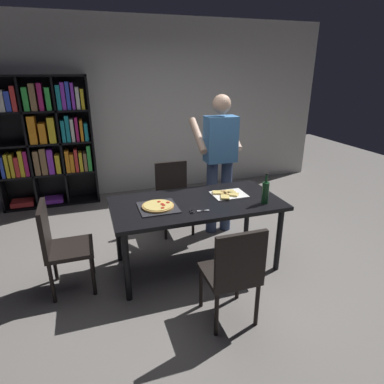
# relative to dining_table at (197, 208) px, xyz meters

# --- Properties ---
(ground_plane) EXTENTS (12.00, 12.00, 0.00)m
(ground_plane) POSITION_rel_dining_table_xyz_m (0.00, 0.00, -0.68)
(ground_plane) COLOR gray
(back_wall) EXTENTS (6.40, 0.10, 2.80)m
(back_wall) POSITION_rel_dining_table_xyz_m (0.00, 2.60, 0.72)
(back_wall) COLOR silver
(back_wall) RESTS_ON ground_plane
(dining_table) EXTENTS (1.73, 0.87, 0.75)m
(dining_table) POSITION_rel_dining_table_xyz_m (0.00, 0.00, 0.00)
(dining_table) COLOR black
(dining_table) RESTS_ON ground_plane
(chair_near_camera) EXTENTS (0.42, 0.42, 0.90)m
(chair_near_camera) POSITION_rel_dining_table_xyz_m (-0.00, -0.92, -0.16)
(chair_near_camera) COLOR black
(chair_near_camera) RESTS_ON ground_plane
(chair_far_side) EXTENTS (0.42, 0.42, 0.90)m
(chair_far_side) POSITION_rel_dining_table_xyz_m (0.00, 0.92, -0.16)
(chair_far_side) COLOR black
(chair_far_side) RESTS_ON ground_plane
(chair_left_end) EXTENTS (0.42, 0.42, 0.90)m
(chair_left_end) POSITION_rel_dining_table_xyz_m (-1.35, 0.00, -0.16)
(chair_left_end) COLOR black
(chair_left_end) RESTS_ON ground_plane
(bookshelf) EXTENTS (1.40, 0.35, 1.95)m
(bookshelf) POSITION_rel_dining_table_xyz_m (-1.58, 2.37, 0.35)
(bookshelf) COLOR black
(bookshelf) RESTS_ON ground_plane
(person_serving_pizza) EXTENTS (0.55, 0.54, 1.75)m
(person_serving_pizza) POSITION_rel_dining_table_xyz_m (0.54, 0.70, 0.32)
(person_serving_pizza) COLOR #38476B
(person_serving_pizza) RESTS_ON ground_plane
(pepperoni_pizza_on_tray) EXTENTS (0.37, 0.37, 0.04)m
(pepperoni_pizza_on_tray) POSITION_rel_dining_table_xyz_m (-0.41, -0.04, 0.09)
(pepperoni_pizza_on_tray) COLOR #2D2D33
(pepperoni_pizza_on_tray) RESTS_ON dining_table
(pizza_slices_on_towel) EXTENTS (0.36, 0.30, 0.03)m
(pizza_slices_on_towel) POSITION_rel_dining_table_xyz_m (0.37, 0.07, 0.09)
(pizza_slices_on_towel) COLOR white
(pizza_slices_on_towel) RESTS_ON dining_table
(wine_bottle) EXTENTS (0.07, 0.07, 0.32)m
(wine_bottle) POSITION_rel_dining_table_xyz_m (0.64, -0.25, 0.19)
(wine_bottle) COLOR #194723
(wine_bottle) RESTS_ON dining_table
(kitchen_scissors) EXTENTS (0.20, 0.09, 0.01)m
(kitchen_scissors) POSITION_rel_dining_table_xyz_m (-0.09, -0.24, 0.08)
(kitchen_scissors) COLOR silver
(kitchen_scissors) RESTS_ON dining_table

